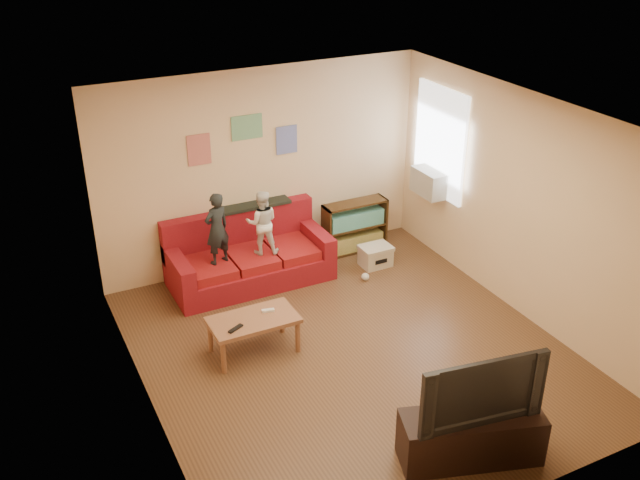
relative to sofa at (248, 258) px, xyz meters
name	(u,v)px	position (x,y,z in m)	size (l,w,h in m)	color
room_shell	(354,245)	(0.42, -2.07, 1.04)	(4.52, 5.02, 2.72)	brown
sofa	(248,258)	(0.00, 0.00, 0.00)	(2.10, 0.96, 0.92)	maroon
child_a	(217,229)	(-0.45, -0.17, 0.60)	(0.34, 0.23, 0.94)	black
child_b	(262,223)	(0.15, -0.17, 0.56)	(0.42, 0.32, 0.86)	white
coffee_table	(253,323)	(-0.55, -1.57, 0.07)	(0.97, 0.54, 0.44)	#965E40
remote	(236,329)	(-0.80, -1.69, 0.14)	(0.19, 0.05, 0.02)	black
game_controller	(268,311)	(-0.35, -1.52, 0.14)	(0.14, 0.04, 0.03)	silver
bookshelf	(355,229)	(1.66, 0.10, 0.02)	(0.93, 0.28, 0.75)	#3C2610
window	(440,142)	(2.64, -0.42, 1.33)	(0.04, 1.08, 1.48)	white
ac_unit	(430,182)	(2.52, -0.42, 0.77)	(0.28, 0.55, 0.35)	#B7B2A3
artwork_left	(199,150)	(-0.43, 0.41, 1.44)	(0.30, 0.01, 0.40)	#D87266
artwork_center	(247,127)	(0.22, 0.41, 1.64)	(0.42, 0.01, 0.32)	#72B27F
artwork_right	(287,140)	(0.77, 0.41, 1.39)	(0.30, 0.01, 0.38)	#727FCC
file_box	(375,256)	(1.70, -0.43, -0.16)	(0.42, 0.32, 0.29)	beige
tv_stand	(471,437)	(0.58, -4.01, -0.07)	(1.29, 0.43, 0.48)	black
television	(477,386)	(0.58, -4.01, 0.51)	(1.18, 0.16, 0.68)	black
tissue	(365,277)	(1.37, -0.73, -0.26)	(0.10, 0.10, 0.10)	silver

